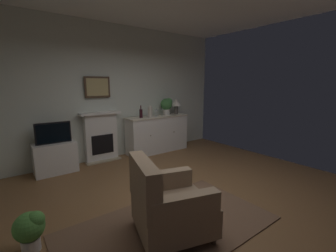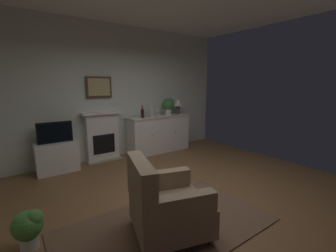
{
  "view_description": "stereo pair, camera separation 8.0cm",
  "coord_description": "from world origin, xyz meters",
  "px_view_note": "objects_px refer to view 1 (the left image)",
  "views": [
    {
      "loc": [
        -2.19,
        -2.34,
        1.7
      ],
      "look_at": [
        0.04,
        0.65,
        1.0
      ],
      "focal_mm": 24.16,
      "sensor_mm": 36.0,
      "label": 1
    },
    {
      "loc": [
        -2.13,
        -2.39,
        1.7
      ],
      "look_at": [
        0.04,
        0.65,
        1.0
      ],
      "focal_mm": 24.16,
      "sensor_mm": 36.0,
      "label": 2
    }
  ],
  "objects_px": {
    "wine_glass_left": "(156,112)",
    "potted_plant_fern": "(30,228)",
    "table_lamp": "(176,103)",
    "potted_plant_small": "(167,105)",
    "vase_decorative": "(150,111)",
    "armchair": "(168,205)",
    "wine_glass_right": "(162,111)",
    "wine_bottle": "(141,113)",
    "tv_cabinet": "(55,158)",
    "fireplace_unit": "(101,137)",
    "tv_set": "(53,133)",
    "framed_picture": "(97,87)",
    "wine_glass_center": "(157,111)",
    "sideboard_cabinet": "(157,134)"
  },
  "relations": [
    {
      "from": "sideboard_cabinet",
      "to": "potted_plant_small",
      "type": "height_order",
      "value": "potted_plant_small"
    },
    {
      "from": "table_lamp",
      "to": "wine_glass_right",
      "type": "bearing_deg",
      "value": -179.5
    },
    {
      "from": "table_lamp",
      "to": "wine_glass_right",
      "type": "relative_size",
      "value": 2.42
    },
    {
      "from": "table_lamp",
      "to": "wine_glass_right",
      "type": "height_order",
      "value": "table_lamp"
    },
    {
      "from": "sideboard_cabinet",
      "to": "vase_decorative",
      "type": "distance_m",
      "value": 0.64
    },
    {
      "from": "wine_glass_left",
      "to": "tv_set",
      "type": "distance_m",
      "value": 2.3
    },
    {
      "from": "wine_bottle",
      "to": "potted_plant_small",
      "type": "relative_size",
      "value": 0.67
    },
    {
      "from": "fireplace_unit",
      "to": "sideboard_cabinet",
      "type": "height_order",
      "value": "fireplace_unit"
    },
    {
      "from": "sideboard_cabinet",
      "to": "table_lamp",
      "type": "xyz_separation_m",
      "value": [
        0.6,
        0.0,
        0.73
      ]
    },
    {
      "from": "wine_bottle",
      "to": "potted_plant_fern",
      "type": "xyz_separation_m",
      "value": [
        -2.53,
        -2.11,
        -0.76
      ]
    },
    {
      "from": "framed_picture",
      "to": "wine_glass_center",
      "type": "xyz_separation_m",
      "value": [
        1.42,
        -0.19,
        -0.6
      ]
    },
    {
      "from": "wine_glass_center",
      "to": "armchair",
      "type": "xyz_separation_m",
      "value": [
        -1.77,
        -2.81,
        -0.65
      ]
    },
    {
      "from": "tv_set",
      "to": "vase_decorative",
      "type": "bearing_deg",
      "value": -1.12
    },
    {
      "from": "table_lamp",
      "to": "tv_cabinet",
      "type": "relative_size",
      "value": 0.53
    },
    {
      "from": "vase_decorative",
      "to": "armchair",
      "type": "height_order",
      "value": "vase_decorative"
    },
    {
      "from": "wine_bottle",
      "to": "wine_glass_center",
      "type": "xyz_separation_m",
      "value": [
        0.51,
        0.06,
        0.01
      ]
    },
    {
      "from": "fireplace_unit",
      "to": "tv_set",
      "type": "bearing_deg",
      "value": -169.23
    },
    {
      "from": "wine_bottle",
      "to": "vase_decorative",
      "type": "xyz_separation_m",
      "value": [
        0.24,
        -0.03,
        0.03
      ]
    },
    {
      "from": "wine_bottle",
      "to": "armchair",
      "type": "height_order",
      "value": "wine_bottle"
    },
    {
      "from": "vase_decorative",
      "to": "potted_plant_fern",
      "type": "height_order",
      "value": "vase_decorative"
    },
    {
      "from": "table_lamp",
      "to": "tv_set",
      "type": "bearing_deg",
      "value": -179.84
    },
    {
      "from": "wine_glass_left",
      "to": "potted_plant_fern",
      "type": "xyz_separation_m",
      "value": [
        -2.93,
        -2.07,
        -0.78
      ]
    },
    {
      "from": "wine_glass_left",
      "to": "vase_decorative",
      "type": "bearing_deg",
      "value": 178.12
    },
    {
      "from": "fireplace_unit",
      "to": "tv_set",
      "type": "relative_size",
      "value": 1.77
    },
    {
      "from": "framed_picture",
      "to": "wine_glass_center",
      "type": "bearing_deg",
      "value": -7.48
    },
    {
      "from": "table_lamp",
      "to": "wine_bottle",
      "type": "height_order",
      "value": "table_lamp"
    },
    {
      "from": "tv_set",
      "to": "potted_plant_small",
      "type": "xyz_separation_m",
      "value": [
        2.69,
        0.05,
        0.38
      ]
    },
    {
      "from": "vase_decorative",
      "to": "armchair",
      "type": "bearing_deg",
      "value": -118.9
    },
    {
      "from": "fireplace_unit",
      "to": "wine_glass_left",
      "type": "height_order",
      "value": "fireplace_unit"
    },
    {
      "from": "tv_cabinet",
      "to": "potted_plant_fern",
      "type": "xyz_separation_m",
      "value": [
        -0.64,
        -2.14,
        -0.04
      ]
    },
    {
      "from": "tv_cabinet",
      "to": "fireplace_unit",
      "type": "bearing_deg",
      "value": 9.45
    },
    {
      "from": "sideboard_cabinet",
      "to": "potted_plant_fern",
      "type": "height_order",
      "value": "sideboard_cabinet"
    },
    {
      "from": "framed_picture",
      "to": "tv_set",
      "type": "bearing_deg",
      "value": -166.69
    },
    {
      "from": "framed_picture",
      "to": "tv_cabinet",
      "type": "relative_size",
      "value": 0.73
    },
    {
      "from": "wine_glass_right",
      "to": "vase_decorative",
      "type": "distance_m",
      "value": 0.38
    },
    {
      "from": "sideboard_cabinet",
      "to": "wine_glass_center",
      "type": "distance_m",
      "value": 0.58
    },
    {
      "from": "wine_glass_right",
      "to": "framed_picture",
      "type": "bearing_deg",
      "value": 171.6
    },
    {
      "from": "sideboard_cabinet",
      "to": "armchair",
      "type": "xyz_separation_m",
      "value": [
        -1.74,
        -2.78,
        -0.07
      ]
    },
    {
      "from": "sideboard_cabinet",
      "to": "wine_glass_center",
      "type": "height_order",
      "value": "wine_glass_center"
    },
    {
      "from": "framed_picture",
      "to": "potted_plant_small",
      "type": "xyz_separation_m",
      "value": [
        1.72,
        -0.18,
        -0.46
      ]
    },
    {
      "from": "wine_glass_left",
      "to": "potted_plant_fern",
      "type": "distance_m",
      "value": 3.67
    },
    {
      "from": "wine_glass_right",
      "to": "potted_plant_fern",
      "type": "height_order",
      "value": "wine_glass_right"
    },
    {
      "from": "wine_glass_center",
      "to": "potted_plant_fern",
      "type": "relative_size",
      "value": 0.38
    },
    {
      "from": "table_lamp",
      "to": "potted_plant_small",
      "type": "bearing_deg",
      "value": 170.67
    },
    {
      "from": "wine_glass_left",
      "to": "vase_decorative",
      "type": "xyz_separation_m",
      "value": [
        -0.16,
        0.01,
        0.02
      ]
    },
    {
      "from": "potted_plant_small",
      "to": "vase_decorative",
      "type": "bearing_deg",
      "value": -170.41
    },
    {
      "from": "fireplace_unit",
      "to": "wine_glass_left",
      "type": "distance_m",
      "value": 1.42
    },
    {
      "from": "wine_glass_left",
      "to": "potted_plant_small",
      "type": "distance_m",
      "value": 0.44
    },
    {
      "from": "fireplace_unit",
      "to": "tv_cabinet",
      "type": "xyz_separation_m",
      "value": [
        -0.98,
        -0.16,
        -0.25
      ]
    },
    {
      "from": "table_lamp",
      "to": "wine_bottle",
      "type": "bearing_deg",
      "value": -178.96
    }
  ]
}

